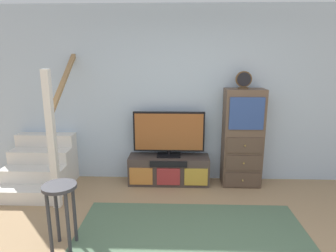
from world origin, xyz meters
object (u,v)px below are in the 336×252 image
Objects in this scene: media_console at (169,170)px; bar_stool_near at (61,201)px; desk_clock at (244,80)px; television at (169,133)px; side_cabinet at (242,138)px.

bar_stool_near is (-1.04, -1.62, 0.30)m from media_console.
bar_stool_near is at bearing -122.64° from media_console.
desk_clock reaches higher than media_console.
television is at bearing 57.74° from bar_stool_near.
side_cabinet is at bearing 0.53° from media_console.
bar_stool_near is (-2.12, -1.62, -1.09)m from desk_clock.
media_console is at bearing 57.36° from bar_stool_near.
desk_clock is at bearing -158.36° from side_cabinet.
media_console is at bearing -90.00° from television.
desk_clock is (1.08, -0.00, 1.40)m from media_console.
desk_clock is 0.36× the size of bar_stool_near.
side_cabinet is at bearing 21.64° from desk_clock.
media_console is 4.88× the size of desk_clock.
bar_stool_near is at bearing -142.60° from desk_clock.
television reaches higher than media_console.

